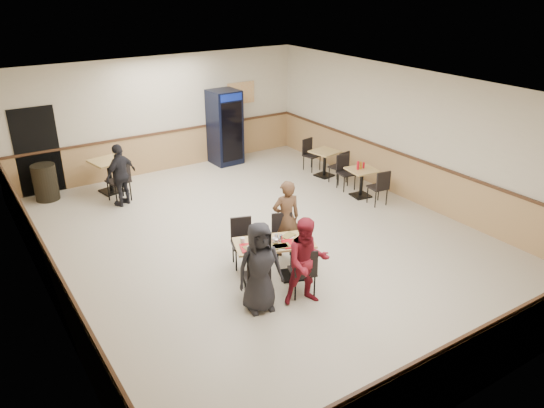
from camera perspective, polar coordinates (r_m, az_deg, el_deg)
ground at (r=10.55m, az=-0.94°, el=-3.99°), size 10.00×10.00×0.00m
room_shell at (r=13.18m, az=-0.33°, el=4.53°), size 10.00×10.00×10.00m
main_table at (r=9.09m, az=0.23°, el=-5.44°), size 1.48×1.07×0.71m
main_chairs at (r=9.09m, az=-0.07°, el=-5.60°), size 1.63×1.86×0.90m
diner_woman_left at (r=8.19m, az=-1.33°, el=-6.82°), size 0.80×0.59×1.49m
diner_woman_right at (r=8.36m, az=3.80°, el=-6.22°), size 0.87×0.77×1.47m
diner_man_opposite at (r=9.76m, az=1.53°, el=-1.55°), size 0.60×0.47×1.48m
lone_diner at (r=12.39m, az=-15.95°, el=3.03°), size 0.91×0.68×1.44m
tabletop_clutter at (r=8.88m, az=0.24°, el=-4.28°), size 1.17×0.77×0.12m
side_table_near at (r=12.64m, az=9.62°, el=2.74°), size 0.71×0.71×0.68m
side_table_near_chair_south at (r=12.28m, az=11.31°, el=1.87°), size 0.45×0.45×0.86m
side_table_near_chair_north at (r=13.03m, az=8.01°, el=3.38°), size 0.45×0.45×0.86m
side_table_far at (r=13.82m, az=5.69°, el=4.79°), size 0.74×0.74×0.68m
side_table_far_chair_south at (r=13.43m, az=7.14°, el=4.06°), size 0.46×0.46×0.86m
side_table_far_chair_north at (r=14.24m, az=4.32°, el=5.31°), size 0.46×0.46×0.86m
condiment_caddy at (r=12.55m, az=9.46°, el=4.13°), size 0.23×0.06×0.20m
back_table at (r=13.29m, az=-17.10°, el=3.43°), size 0.89×0.89×0.81m
back_table_chair_lone at (r=12.71m, az=-16.22°, el=2.50°), size 0.56×0.56×1.02m
pepsi_cooler at (r=14.68m, az=-5.08°, el=8.23°), size 0.79×0.80×2.03m
trash_bin at (r=13.38m, az=-23.20°, el=2.16°), size 0.54×0.54×0.85m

